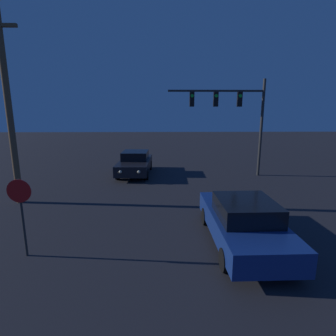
{
  "coord_description": "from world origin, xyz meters",
  "views": [
    {
      "loc": [
        -0.32,
        4.77,
        4.15
      ],
      "look_at": [
        0.0,
        17.04,
        1.51
      ],
      "focal_mm": 28.0,
      "sensor_mm": 36.0,
      "label": 1
    }
  ],
  "objects_px": {
    "car_far": "(135,163)",
    "stop_sign": "(21,204)",
    "traffic_signal_mast": "(234,110)",
    "car_near": "(243,221)",
    "utility_pole": "(9,107)"
  },
  "relations": [
    {
      "from": "traffic_signal_mast",
      "to": "stop_sign",
      "type": "height_order",
      "value": "traffic_signal_mast"
    },
    {
      "from": "traffic_signal_mast",
      "to": "utility_pole",
      "type": "relative_size",
      "value": 0.73
    },
    {
      "from": "car_near",
      "to": "car_far",
      "type": "xyz_separation_m",
      "value": [
        -4.34,
        9.75,
        0.0
      ]
    },
    {
      "from": "car_far",
      "to": "car_near",
      "type": "bearing_deg",
      "value": 116.04
    },
    {
      "from": "car_far",
      "to": "stop_sign",
      "type": "bearing_deg",
      "value": 80.0
    },
    {
      "from": "traffic_signal_mast",
      "to": "car_near",
      "type": "bearing_deg",
      "value": -102.7
    },
    {
      "from": "traffic_signal_mast",
      "to": "stop_sign",
      "type": "distance_m",
      "value": 13.27
    },
    {
      "from": "car_far",
      "to": "utility_pole",
      "type": "height_order",
      "value": "utility_pole"
    },
    {
      "from": "traffic_signal_mast",
      "to": "stop_sign",
      "type": "xyz_separation_m",
      "value": [
        -8.61,
        -9.74,
        -2.66
      ]
    },
    {
      "from": "traffic_signal_mast",
      "to": "stop_sign",
      "type": "bearing_deg",
      "value": -131.48
    },
    {
      "from": "traffic_signal_mast",
      "to": "utility_pole",
      "type": "distance_m",
      "value": 12.32
    },
    {
      "from": "car_far",
      "to": "stop_sign",
      "type": "relative_size",
      "value": 2.11
    },
    {
      "from": "car_far",
      "to": "utility_pole",
      "type": "distance_m",
      "value": 8.22
    },
    {
      "from": "car_near",
      "to": "car_far",
      "type": "height_order",
      "value": "same"
    },
    {
      "from": "traffic_signal_mast",
      "to": "utility_pole",
      "type": "xyz_separation_m",
      "value": [
        -11.25,
        -5.01,
        0.1
      ]
    }
  ]
}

